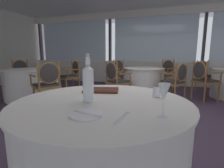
{
  "coord_description": "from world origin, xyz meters",
  "views": [
    {
      "loc": [
        0.48,
        -2.77,
        1.09
      ],
      "look_at": [
        0.05,
        -1.44,
        0.84
      ],
      "focal_mm": 26.7,
      "sensor_mm": 36.0,
      "label": 1
    }
  ],
  "objects_px": {
    "side_plate": "(86,115)",
    "dining_chair_1_1": "(205,73)",
    "water_tumbler": "(157,92)",
    "dining_chair_3_3": "(165,72)",
    "dining_chair_0_2": "(22,73)",
    "water_bottle": "(88,82)",
    "wine_glass": "(164,94)",
    "dining_chair_1_2": "(203,77)",
    "dining_chair_3_1": "(115,78)",
    "dining_chair_0_0": "(48,81)",
    "dining_chair_3_2": "(176,79)",
    "dining_chair_3_0": "(121,72)",
    "dining_chair_0_1": "(72,73)",
    "menu_book": "(101,90)"
  },
  "relations": [
    {
      "from": "side_plate",
      "to": "dining_chair_1_1",
      "type": "height_order",
      "value": "dining_chair_1_1"
    },
    {
      "from": "water_tumbler",
      "to": "dining_chair_3_3",
      "type": "xyz_separation_m",
      "value": [
        0.06,
        3.93,
        -0.21
      ]
    },
    {
      "from": "water_tumbler",
      "to": "dining_chair_0_2",
      "type": "height_order",
      "value": "dining_chair_0_2"
    },
    {
      "from": "water_bottle",
      "to": "dining_chair_3_3",
      "type": "distance_m",
      "value": 4.29
    },
    {
      "from": "wine_glass",
      "to": "dining_chair_0_2",
      "type": "xyz_separation_m",
      "value": [
        -4.13,
        2.97,
        -0.33
      ]
    },
    {
      "from": "dining_chair_3_3",
      "to": "dining_chair_1_2",
      "type": "bearing_deg",
      "value": 75.33
    },
    {
      "from": "dining_chair_3_1",
      "to": "dining_chair_0_0",
      "type": "bearing_deg",
      "value": 167.11
    },
    {
      "from": "wine_glass",
      "to": "dining_chair_3_2",
      "type": "height_order",
      "value": "wine_glass"
    },
    {
      "from": "side_plate",
      "to": "dining_chair_3_0",
      "type": "bearing_deg",
      "value": 102.31
    },
    {
      "from": "water_bottle",
      "to": "dining_chair_1_1",
      "type": "relative_size",
      "value": 0.39
    },
    {
      "from": "water_bottle",
      "to": "dining_chair_1_2",
      "type": "height_order",
      "value": "water_bottle"
    },
    {
      "from": "dining_chair_0_2",
      "to": "dining_chair_0_1",
      "type": "bearing_deg",
      "value": 44.83
    },
    {
      "from": "dining_chair_0_1",
      "to": "dining_chair_3_3",
      "type": "relative_size",
      "value": 0.99
    },
    {
      "from": "water_bottle",
      "to": "dining_chair_1_1",
      "type": "distance_m",
      "value": 4.84
    },
    {
      "from": "water_bottle",
      "to": "menu_book",
      "type": "distance_m",
      "value": 0.4
    },
    {
      "from": "dining_chair_0_0",
      "to": "dining_chair_3_1",
      "type": "distance_m",
      "value": 1.51
    },
    {
      "from": "water_bottle",
      "to": "dining_chair_3_0",
      "type": "relative_size",
      "value": 0.39
    },
    {
      "from": "dining_chair_0_2",
      "to": "dining_chair_3_0",
      "type": "xyz_separation_m",
      "value": [
        2.77,
        1.21,
        0.0
      ]
    },
    {
      "from": "water_bottle",
      "to": "wine_glass",
      "type": "xyz_separation_m",
      "value": [
        0.55,
        -0.18,
        -0.01
      ]
    },
    {
      "from": "dining_chair_0_1",
      "to": "water_bottle",
      "type": "bearing_deg",
      "value": 65.03
    },
    {
      "from": "water_tumbler",
      "to": "dining_chair_0_0",
      "type": "distance_m",
      "value": 2.56
    },
    {
      "from": "side_plate",
      "to": "dining_chair_0_2",
      "type": "distance_m",
      "value": 4.81
    },
    {
      "from": "menu_book",
      "to": "wine_glass",
      "type": "bearing_deg",
      "value": -56.41
    },
    {
      "from": "wine_glass",
      "to": "dining_chair_0_2",
      "type": "height_order",
      "value": "dining_chair_0_2"
    },
    {
      "from": "dining_chair_1_1",
      "to": "dining_chair_3_1",
      "type": "xyz_separation_m",
      "value": [
        -2.27,
        -1.89,
        -0.0
      ]
    },
    {
      "from": "dining_chair_3_0",
      "to": "dining_chair_1_2",
      "type": "bearing_deg",
      "value": 15.89
    },
    {
      "from": "dining_chair_0_2",
      "to": "dining_chair_1_2",
      "type": "relative_size",
      "value": 1.0
    },
    {
      "from": "dining_chair_1_2",
      "to": "menu_book",
      "type": "bearing_deg",
      "value": -149.25
    },
    {
      "from": "dining_chair_3_0",
      "to": "dining_chair_0_0",
      "type": "bearing_deg",
      "value": -75.4
    },
    {
      "from": "wine_glass",
      "to": "dining_chair_3_3",
      "type": "xyz_separation_m",
      "value": [
        -0.0,
        4.42,
        -0.32
      ]
    },
    {
      "from": "dining_chair_1_2",
      "to": "dining_chair_3_2",
      "type": "distance_m",
      "value": 0.71
    },
    {
      "from": "water_bottle",
      "to": "dining_chair_0_1",
      "type": "height_order",
      "value": "water_bottle"
    },
    {
      "from": "dining_chair_0_2",
      "to": "dining_chair_3_3",
      "type": "bearing_deg",
      "value": 51.13
    },
    {
      "from": "dining_chair_0_0",
      "to": "dining_chair_3_0",
      "type": "bearing_deg",
      "value": -78.72
    },
    {
      "from": "water_tumbler",
      "to": "side_plate",
      "type": "bearing_deg",
      "value": -121.82
    },
    {
      "from": "menu_book",
      "to": "dining_chair_3_2",
      "type": "height_order",
      "value": "dining_chair_3_2"
    },
    {
      "from": "side_plate",
      "to": "dining_chair_3_2",
      "type": "bearing_deg",
      "value": 78.15
    },
    {
      "from": "dining_chair_1_2",
      "to": "dining_chair_3_3",
      "type": "xyz_separation_m",
      "value": [
        -0.85,
        1.01,
        -0.0
      ]
    },
    {
      "from": "wine_glass",
      "to": "dining_chair_3_1",
      "type": "bearing_deg",
      "value": 111.83
    },
    {
      "from": "dining_chair_1_2",
      "to": "dining_chair_3_0",
      "type": "xyz_separation_m",
      "value": [
        -2.22,
        0.77,
        -0.01
      ]
    },
    {
      "from": "dining_chair_3_1",
      "to": "dining_chair_3_2",
      "type": "bearing_deg",
      "value": -44.83
    },
    {
      "from": "side_plate",
      "to": "wine_glass",
      "type": "xyz_separation_m",
      "value": [
        0.43,
        0.1,
        0.14
      ]
    },
    {
      "from": "dining_chair_0_1",
      "to": "menu_book",
      "type": "bearing_deg",
      "value": 67.84
    },
    {
      "from": "water_bottle",
      "to": "menu_book",
      "type": "xyz_separation_m",
      "value": [
        -0.04,
        0.37,
        -0.14
      ]
    },
    {
      "from": "dining_chair_0_1",
      "to": "dining_chair_3_3",
      "type": "distance_m",
      "value": 2.83
    },
    {
      "from": "menu_book",
      "to": "dining_chair_0_2",
      "type": "distance_m",
      "value": 4.29
    },
    {
      "from": "side_plate",
      "to": "dining_chair_3_3",
      "type": "bearing_deg",
      "value": 84.62
    },
    {
      "from": "dining_chair_3_0",
      "to": "dining_chair_3_3",
      "type": "xyz_separation_m",
      "value": [
        1.36,
        0.24,
        0.01
      ]
    },
    {
      "from": "menu_book",
      "to": "dining_chair_3_1",
      "type": "relative_size",
      "value": 0.36
    },
    {
      "from": "dining_chair_1_1",
      "to": "dining_chair_3_1",
      "type": "height_order",
      "value": "dining_chair_3_1"
    }
  ]
}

